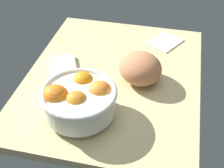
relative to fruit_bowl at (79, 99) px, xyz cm
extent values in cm
cube|color=#CDBE86|center=(-20.26, 5.71, -7.72)|extent=(74.35, 59.21, 3.00)
cylinder|color=white|center=(0.31, 0.26, -5.37)|extent=(9.98, 9.98, 1.70)
cylinder|color=white|center=(0.31, 0.26, -0.88)|extent=(20.58, 20.58, 7.28)
torus|color=white|center=(0.31, 0.26, 2.76)|extent=(22.18, 22.18, 1.60)
sphere|color=orange|center=(2.58, 0.25, 0.73)|extent=(7.11, 7.11, 7.11)
sphere|color=orange|center=(-6.12, -0.35, 0.74)|extent=(7.16, 7.16, 7.16)
sphere|color=orange|center=(2.32, -6.07, 0.94)|extent=(8.31, 8.31, 8.31)
sphere|color=orange|center=(-2.80, 5.44, 0.83)|extent=(7.67, 7.67, 7.67)
ellipsoid|color=#C87C54|center=(-20.58, 14.94, -1.23)|extent=(20.38, 20.22, 9.96)
cube|color=silver|center=(-19.89, -12.51, -5.42)|extent=(16.16, 13.79, 1.60)
cube|color=silver|center=(-46.16, 21.24, -5.80)|extent=(15.99, 14.94, 0.84)
camera|label=1|loc=(62.77, 24.22, 60.96)|focal=50.12mm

